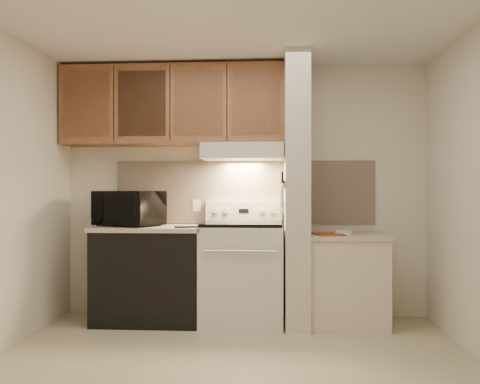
{
  "coord_description": "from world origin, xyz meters",
  "views": [
    {
      "loc": [
        0.29,
        -3.61,
        1.23
      ],
      "look_at": [
        0.01,
        0.75,
        1.24
      ],
      "focal_mm": 38.0,
      "sensor_mm": 36.0,
      "label": 1
    }
  ],
  "objects": [
    {
      "name": "knife_strip",
      "position": [
        0.39,
        1.1,
        1.32
      ],
      "size": [
        0.02,
        0.42,
        0.04
      ],
      "primitive_type": "cube",
      "color": "black",
      "rests_on": "partition_pillar"
    },
    {
      "name": "oven_mitt",
      "position": [
        0.38,
        1.32,
        1.15
      ],
      "size": [
        0.03,
        0.11,
        0.27
      ],
      "primitive_type": "cube",
      "color": "gray",
      "rests_on": "partition_pillar"
    },
    {
      "name": "cooktop",
      "position": [
        0.0,
        1.16,
        0.94
      ],
      "size": [
        0.74,
        0.64,
        0.03
      ],
      "primitive_type": "cube",
      "color": "black",
      "rests_on": "range_body"
    },
    {
      "name": "knife_handle_c",
      "position": [
        0.38,
        1.09,
        1.37
      ],
      "size": [
        0.02,
        0.02,
        0.1
      ],
      "primitive_type": "cylinder",
      "color": "black",
      "rests_on": "knife_strip"
    },
    {
      "name": "cab_door_c",
      "position": [
        -0.42,
        1.17,
        2.08
      ],
      "size": [
        0.46,
        0.01,
        0.63
      ],
      "primitive_type": "cube",
      "color": "#945D3C",
      "rests_on": "upper_cabinets"
    },
    {
      "name": "spoon_rest",
      "position": [
        -0.48,
        0.97,
        0.92
      ],
      "size": [
        0.25,
        0.15,
        0.02
      ],
      "primitive_type": "cube",
      "rotation": [
        0.0,
        0.0,
        0.33
      ],
      "color": "black",
      "rests_on": "left_countertop"
    },
    {
      "name": "left_countertop",
      "position": [
        -0.88,
        1.17,
        0.89
      ],
      "size": [
        1.04,
        0.67,
        0.04
      ],
      "primitive_type": "cube",
      "color": "beige",
      "rests_on": "dishwasher_front"
    },
    {
      "name": "partition_pillar",
      "position": [
        0.51,
        1.15,
        1.25
      ],
      "size": [
        0.22,
        0.7,
        2.5
      ],
      "primitive_type": "cube",
      "color": "beige",
      "rests_on": "floor"
    },
    {
      "name": "range_backguard",
      "position": [
        0.0,
        1.44,
        1.05
      ],
      "size": [
        0.76,
        0.08,
        0.2
      ],
      "primitive_type": "cube",
      "color": "silver",
      "rests_on": "range_body"
    },
    {
      "name": "cab_door_a",
      "position": [
        -1.51,
        1.17,
        2.08
      ],
      "size": [
        0.46,
        0.01,
        0.63
      ],
      "primitive_type": "cube",
      "color": "#945D3C",
      "rests_on": "upper_cabinets"
    },
    {
      "name": "teal_jar",
      "position": [
        -1.2,
        1.39,
        0.96
      ],
      "size": [
        0.08,
        0.08,
        0.09
      ],
      "primitive_type": "cylinder",
      "rotation": [
        0.0,
        0.0,
        -0.01
      ],
      "color": "#236053",
      "rests_on": "left_countertop"
    },
    {
      "name": "range_body",
      "position": [
        0.0,
        1.16,
        0.46
      ],
      "size": [
        0.76,
        0.65,
        0.92
      ],
      "primitive_type": "cube",
      "color": "silver",
      "rests_on": "floor"
    },
    {
      "name": "right_cab_base",
      "position": [
        0.97,
        1.15,
        0.4
      ],
      "size": [
        0.7,
        0.6,
        0.81
      ],
      "primitive_type": "cube",
      "color": "beige",
      "rests_on": "floor"
    },
    {
      "name": "knife_blade_e",
      "position": [
        0.38,
        1.27,
        1.21
      ],
      "size": [
        0.01,
        0.04,
        0.18
      ],
      "primitive_type": "cube",
      "color": "silver",
      "rests_on": "knife_strip"
    },
    {
      "name": "knife_handle_b",
      "position": [
        0.38,
        1.02,
        1.37
      ],
      "size": [
        0.02,
        0.02,
        0.1
      ],
      "primitive_type": "cylinder",
      "color": "black",
      "rests_on": "knife_strip"
    },
    {
      "name": "ceiling",
      "position": [
        0.0,
        0.0,
        2.5
      ],
      "size": [
        3.6,
        3.6,
        0.0
      ],
      "primitive_type": "plane",
      "rotation": [
        3.14,
        0.0,
        0.0
      ],
      "color": "white",
      "rests_on": "wall_back"
    },
    {
      "name": "oven_window",
      "position": [
        0.0,
        0.84,
        0.5
      ],
      "size": [
        0.5,
        0.01,
        0.3
      ],
      "primitive_type": "cube",
      "color": "black",
      "rests_on": "range_body"
    },
    {
      "name": "outlet",
      "position": [
        -0.48,
        1.48,
        1.1
      ],
      "size": [
        0.08,
        0.01,
        0.12
      ],
      "primitive_type": "cube",
      "color": "beige",
      "rests_on": "backsplash"
    },
    {
      "name": "pillar_trim",
      "position": [
        0.39,
        1.15,
        1.3
      ],
      "size": [
        0.01,
        0.7,
        0.04
      ],
      "primitive_type": "cube",
      "color": "#945D3C",
      "rests_on": "partition_pillar"
    },
    {
      "name": "floor",
      "position": [
        0.0,
        0.0,
        0.0
      ],
      "size": [
        3.6,
        3.6,
        0.0
      ],
      "primitive_type": "plane",
      "color": "beige",
      "rests_on": "ground"
    },
    {
      "name": "cab_gap_c",
      "position": [
        -0.14,
        1.16,
        2.08
      ],
      "size": [
        0.01,
        0.01,
        0.73
      ],
      "primitive_type": "cube",
      "color": "black",
      "rests_on": "upper_cabinets"
    },
    {
      "name": "white_box",
      "position": [
        0.92,
        1.05,
        0.87
      ],
      "size": [
        0.14,
        0.1,
        0.04
      ],
      "primitive_type": "cube",
      "rotation": [
        0.0,
        0.0,
        0.07
      ],
      "color": "white",
      "rests_on": "right_countertop"
    },
    {
      "name": "knife_handle_a",
      "position": [
        0.38,
        0.94,
        1.37
      ],
      "size": [
        0.02,
        0.02,
        0.1
      ],
      "primitive_type": "cylinder",
      "color": "black",
      "rests_on": "knife_strip"
    },
    {
      "name": "right_countertop",
      "position": [
        0.97,
        1.15,
        0.83
      ],
      "size": [
        0.74,
        0.64,
        0.04
      ],
      "primitive_type": "cube",
      "color": "beige",
      "rests_on": "right_cab_base"
    },
    {
      "name": "cab_door_b",
      "position": [
        -0.96,
        1.17,
        2.08
      ],
      "size": [
        0.46,
        0.01,
        0.63
      ],
      "primitive_type": "cube",
      "color": "#945D3C",
      "rests_on": "upper_cabinets"
    },
    {
      "name": "hood_lip",
      "position": [
        0.0,
        1.07,
        1.58
      ],
      "size": [
        0.78,
        0.04,
        0.06
      ],
      "primitive_type": "cube",
      "color": "beige",
      "rests_on": "range_hood"
    },
    {
      "name": "wall_back",
      "position": [
        0.0,
        1.5,
        1.25
      ],
      "size": [
        3.6,
        2.5,
        0.02
      ],
      "primitive_type": "cube",
      "rotation": [
        1.57,
        0.0,
        0.0
      ],
      "color": "silver",
      "rests_on": "floor"
    },
    {
      "name": "knife_blade_d",
      "position": [
        0.38,
        1.17,
        1.22
      ],
      "size": [
        0.01,
        0.04,
        0.16
      ],
      "primitive_type": "cube",
      "color": "silver",
      "rests_on": "knife_strip"
    },
    {
      "name": "oven_handle",
      "position": [
        0.0,
        0.8,
        0.72
      ],
      "size": [
        0.65,
        0.02,
        0.02
      ],
      "primitive_type": "cylinder",
      "rotation": [
        0.0,
        1.57,
        0.0
      ],
      "color": "silver",
      "rests_on": "range_body"
    },
    {
      "name": "cab_gap_a",
      "position": [
        -1.23,
        1.16,
        2.08
      ],
      "size": [
        0.01,
        0.01,
        0.73
      ],
      "primitive_type": "cube",
      "color": "black",
      "rests_on": "upper_cabinets"
    },
    {
      "name": "knife_handle_d",
      "position": [
        0.38,
        1.17,
        1.37
      ],
      "size": [
        0.02,
        0.02,
        0.1
      ],
      "primitive_type": "cylinder",
      "color": "black",
      "rests_on": "knife_strip"
    },
    {
      "name": "dishwasher_front",
      "position": [
        -0.88,
        1.17,
        0.43
      ],
      "size": [
        1.0,
        0.63,
        0.87
      ],
      "primitive_type": "cube",
      "color": "black",
      "rests_on": "floor"
    },
    {
      "name": "knife_handle_e",
      "position": [
        0.38,
        1.27,
        1.37
      ],
      "size": [
        0.02,
        0.02,
        0.1
      ],
      "primitive_type": "cylinder",
      "color": "black",
      "rests_on": "knife_strip"
    },
    {
      "name": "range_knob_left_inner",
      "position": [
        -0.18,
        1.4,
        1.05
      ],
      "size": [
        0.05,
        0.02,
        0.05
      ],
      "primitive_type": "cylinder",
      "rotation": [
        1.57,
        0.0,
        0.0
      ],
      "color": "silver",
      "rests_on": "range_backguard"
    },
    {
      "name": "upper_cabinets",
      "position": [
        -0.69,
        1.32,
        2.08
      ],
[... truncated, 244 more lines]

